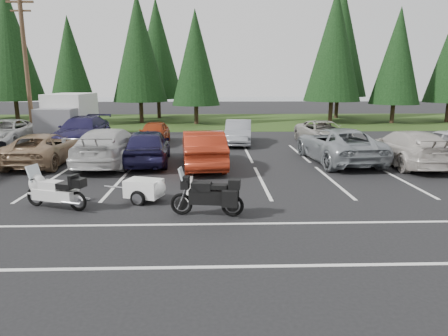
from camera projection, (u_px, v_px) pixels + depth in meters
ground at (175, 190)px, 13.98m from camera, size 120.00×120.00×0.00m
grass_strip at (197, 121)px, 37.41m from camera, size 80.00×16.00×0.01m
lake_water at (227, 103)px, 67.80m from camera, size 70.00×50.00×0.02m
utility_pole at (26, 64)px, 24.37m from camera, size 1.60×0.26×9.00m
box_truck at (67, 117)px, 25.62m from camera, size 2.40×5.60×2.90m
stall_markings at (179, 176)px, 15.93m from camera, size 32.00×16.00×0.01m
conifer_2 at (9, 42)px, 34.24m from camera, size 5.10×5.10×11.89m
conifer_3 at (70, 62)px, 33.41m from camera, size 3.87×3.87×9.02m
conifer_4 at (139, 48)px, 34.78m from camera, size 4.80×4.80×11.17m
conifer_5 at (195, 58)px, 33.86m from camera, size 4.14×4.14×9.63m
conifer_6 at (334, 45)px, 34.49m from camera, size 4.93×4.93×11.48m
conifer_7 at (398, 56)px, 34.56m from camera, size 4.27×4.27×9.94m
conifer_back_b at (157, 49)px, 39.25m from camera, size 4.97×4.97×11.58m
conifer_back_c at (340, 41)px, 38.97m from camera, size 5.50×5.50×12.81m
car_near_2 at (44, 149)px, 18.18m from camera, size 2.37×5.10×1.41m
car_near_3 at (110, 146)px, 18.06m from camera, size 2.61×5.81×1.65m
car_near_4 at (148, 146)px, 18.16m from camera, size 2.22×4.87×1.62m
car_near_5 at (203, 149)px, 17.49m from camera, size 2.16×5.08×1.63m
car_near_6 at (338, 145)px, 18.61m from camera, size 3.15×5.98×1.60m
car_near_7 at (408, 148)px, 17.91m from camera, size 2.30×5.46×1.57m
car_far_0 at (5, 133)px, 23.45m from camera, size 2.66×5.45×1.49m
car_far_1 at (82, 131)px, 23.58m from camera, size 2.47×5.77×1.66m
car_far_2 at (154, 133)px, 23.98m from camera, size 1.66×3.99×1.35m
car_far_3 at (238, 132)px, 23.89m from camera, size 1.90×4.44×1.42m
car_far_4 at (323, 133)px, 23.90m from camera, size 2.77×5.15×1.37m
touring_motorcycle at (55, 187)px, 11.78m from camera, size 2.46×1.49×1.30m
cargo_trailer at (144, 191)px, 12.52m from camera, size 1.77×1.34×0.72m
adventure_motorcycle at (207, 192)px, 11.14m from camera, size 2.39×1.12×1.40m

